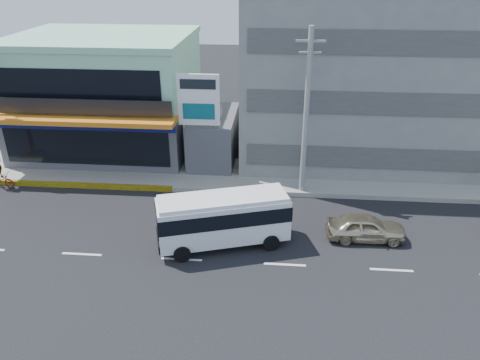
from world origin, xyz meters
name	(u,v)px	position (x,y,z in m)	size (l,w,h in m)	color
ground	(182,259)	(0.00, 0.00, 0.00)	(120.00, 120.00, 0.00)	black
sidewalk	(285,177)	(5.00, 9.50, 0.15)	(70.00, 5.00, 0.30)	gray
shop_building	(108,97)	(-8.00, 13.95, 4.00)	(12.40, 11.70, 8.00)	#414045
concrete_building	(361,56)	(10.00, 15.00, 7.00)	(16.00, 12.00, 14.00)	gray
gap_structure	(214,138)	(0.00, 12.00, 1.75)	(3.00, 6.00, 3.50)	#414045
satellite_dish	(211,118)	(0.00, 11.00, 3.58)	(1.50, 1.50, 0.15)	slate
billboard	(199,106)	(-0.50, 9.20, 4.93)	(2.60, 0.18, 6.90)	gray
utility_pole_near	(306,114)	(6.00, 7.40, 5.15)	(1.60, 0.30, 10.00)	#999993
minibus	(223,216)	(1.88, 1.50, 1.63)	(6.84, 3.96, 2.73)	silver
sedan	(366,227)	(9.14, 2.64, 0.68)	(1.62, 4.02, 1.37)	beige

